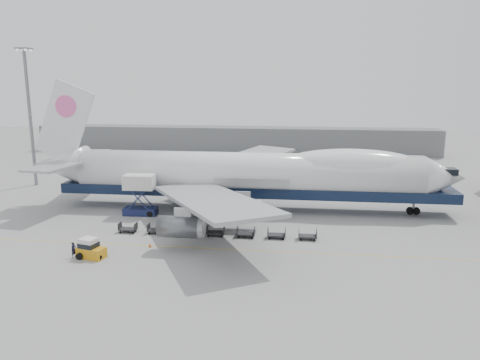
# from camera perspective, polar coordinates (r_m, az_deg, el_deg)

# --- Properties ---
(ground) EXTENTS (260.00, 260.00, 0.00)m
(ground) POSITION_cam_1_polar(r_m,az_deg,el_deg) (61.75, -0.32, -6.53)
(ground) COLOR gray
(ground) RESTS_ON ground
(apron_line) EXTENTS (60.00, 0.15, 0.01)m
(apron_line) POSITION_cam_1_polar(r_m,az_deg,el_deg) (56.14, -1.11, -8.46)
(apron_line) COLOR gold
(apron_line) RESTS_ON ground
(hangar) EXTENTS (110.00, 8.00, 7.00)m
(hangar) POSITION_cam_1_polar(r_m,az_deg,el_deg) (130.23, -0.76, 4.95)
(hangar) COLOR slate
(hangar) RESTS_ON ground
(floodlight_mast) EXTENTS (2.40, 2.40, 25.43)m
(floodlight_mast) POSITION_cam_1_polar(r_m,az_deg,el_deg) (95.96, -24.28, 7.79)
(floodlight_mast) COLOR slate
(floodlight_mast) RESTS_ON ground
(airliner) EXTENTS (67.00, 55.30, 19.98)m
(airliner) POSITION_cam_1_polar(r_m,az_deg,el_deg) (71.76, 1.41, 0.77)
(airliner) COLOR white
(airliner) RESTS_ON ground
(catering_truck) EXTENTS (4.95, 3.54, 6.07)m
(catering_truck) POSITION_cam_1_polar(r_m,az_deg,el_deg) (70.82, -12.12, -1.46)
(catering_truck) COLOR #19214C
(catering_truck) RESTS_ON ground
(baggage_tug) EXTENTS (3.39, 2.36, 2.26)m
(baggage_tug) POSITION_cam_1_polar(r_m,az_deg,el_deg) (56.02, -17.78, -8.02)
(baggage_tug) COLOR orange
(baggage_tug) RESTS_ON ground
(ground_worker) EXTENTS (0.67, 0.78, 1.81)m
(ground_worker) POSITION_cam_1_polar(r_m,az_deg,el_deg) (56.65, -19.61, -8.03)
(ground_worker) COLOR black
(ground_worker) RESTS_ON ground
(traffic_cone) EXTENTS (0.36, 0.36, 0.53)m
(traffic_cone) POSITION_cam_1_polar(r_m,az_deg,el_deg) (57.85, -10.93, -7.79)
(traffic_cone) COLOR #D9510B
(traffic_cone) RESTS_ON ground
(dolly_0) EXTENTS (2.30, 1.35, 1.30)m
(dolly_0) POSITION_cam_1_polar(r_m,az_deg,el_deg) (63.74, -13.50, -5.77)
(dolly_0) COLOR #2D2D30
(dolly_0) RESTS_ON ground
(dolly_1) EXTENTS (2.30, 1.35, 1.30)m
(dolly_1) POSITION_cam_1_polar(r_m,az_deg,el_deg) (62.51, -10.12, -5.97)
(dolly_1) COLOR #2D2D30
(dolly_1) RESTS_ON ground
(dolly_2) EXTENTS (2.30, 1.35, 1.30)m
(dolly_2) POSITION_cam_1_polar(r_m,az_deg,el_deg) (61.49, -6.60, -6.17)
(dolly_2) COLOR #2D2D30
(dolly_2) RESTS_ON ground
(dolly_3) EXTENTS (2.30, 1.35, 1.30)m
(dolly_3) POSITION_cam_1_polar(r_m,az_deg,el_deg) (60.72, -2.98, -6.34)
(dolly_3) COLOR #2D2D30
(dolly_3) RESTS_ON ground
(dolly_4) EXTENTS (2.30, 1.35, 1.30)m
(dolly_4) POSITION_cam_1_polar(r_m,az_deg,el_deg) (60.19, 0.72, -6.49)
(dolly_4) COLOR #2D2D30
(dolly_4) RESTS_ON ground
(dolly_5) EXTENTS (2.30, 1.35, 1.30)m
(dolly_5) POSITION_cam_1_polar(r_m,az_deg,el_deg) (59.91, 4.47, -6.62)
(dolly_5) COLOR #2D2D30
(dolly_5) RESTS_ON ground
(dolly_6) EXTENTS (2.30, 1.35, 1.30)m
(dolly_6) POSITION_cam_1_polar(r_m,az_deg,el_deg) (59.88, 8.25, -6.72)
(dolly_6) COLOR #2D2D30
(dolly_6) RESTS_ON ground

